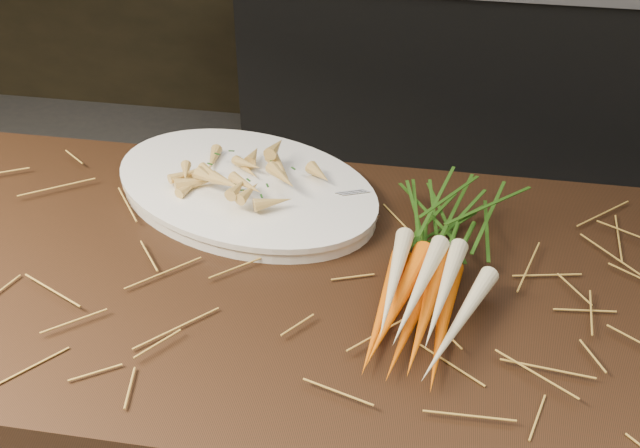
# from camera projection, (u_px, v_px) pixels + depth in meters

# --- Properties ---
(back_counter) EXTENTS (1.82, 0.62, 0.84)m
(back_counter) POSITION_uv_depth(u_px,v_px,m) (495.00, 74.00, 2.97)
(back_counter) COLOR black
(back_counter) RESTS_ON ground
(straw_bedding) EXTENTS (1.40, 0.60, 0.02)m
(straw_bedding) POSITION_uv_depth(u_px,v_px,m) (344.00, 276.00, 1.21)
(straw_bedding) COLOR olive
(straw_bedding) RESTS_ON main_counter
(root_veg_bunch) EXTENTS (0.21, 0.50, 0.09)m
(root_veg_bunch) POSITION_uv_depth(u_px,v_px,m) (436.00, 251.00, 1.21)
(root_veg_bunch) COLOR #D65208
(root_veg_bunch) RESTS_ON main_counter
(serving_platter) EXTENTS (0.58, 0.49, 0.03)m
(serving_platter) POSITION_uv_depth(u_px,v_px,m) (246.00, 191.00, 1.40)
(serving_platter) COLOR white
(serving_platter) RESTS_ON main_counter
(roasted_veg_heap) EXTENTS (0.29, 0.25, 0.05)m
(roasted_veg_heap) POSITION_uv_depth(u_px,v_px,m) (244.00, 171.00, 1.37)
(roasted_veg_heap) COLOR #AD8834
(roasted_veg_heap) RESTS_ON serving_platter
(serving_fork) EXTENTS (0.18, 0.09, 0.00)m
(serving_fork) POSITION_uv_depth(u_px,v_px,m) (323.00, 221.00, 1.30)
(serving_fork) COLOR silver
(serving_fork) RESTS_ON serving_platter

